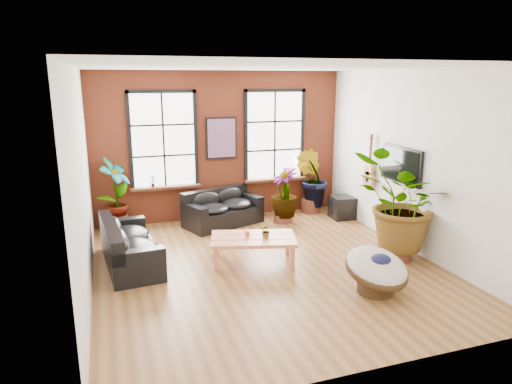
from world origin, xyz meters
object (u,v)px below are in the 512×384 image
at_px(sofa_back, 222,209).
at_px(papasan_chair, 377,269).
at_px(sofa_left, 127,246).
at_px(coffee_table, 253,240).

relative_size(sofa_back, papasan_chair, 1.59).
bearing_deg(sofa_left, papasan_chair, -128.15).
xyz_separation_m(sofa_back, sofa_left, (-2.22, -1.81, 0.00)).
height_order(sofa_left, coffee_table, sofa_left).
bearing_deg(coffee_table, papasan_chair, -35.09).
bearing_deg(sofa_back, coffee_table, -111.06).
xyz_separation_m(sofa_left, papasan_chair, (3.68, -2.37, 0.02)).
bearing_deg(papasan_chair, sofa_back, 95.31).
bearing_deg(coffee_table, sofa_back, 104.84).
distance_m(sofa_back, coffee_table, 2.41).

